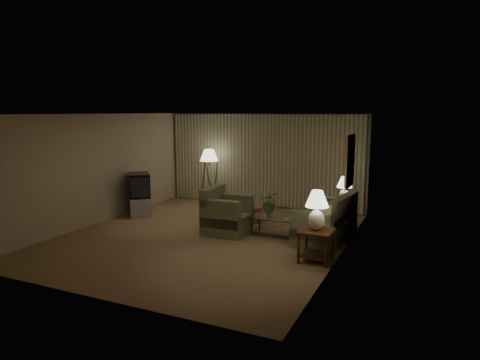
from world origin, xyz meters
name	(u,v)px	position (x,y,z in m)	size (l,w,h in m)	color
ground	(206,236)	(0.00, 0.00, 0.00)	(7.00, 7.00, 0.00)	tan
room_shell	(235,152)	(0.02, 1.51, 1.75)	(6.04, 7.02, 2.72)	beige
sofa	(325,223)	(2.50, 0.78, 0.39)	(1.98, 1.33, 0.78)	#787D57
armchair	(227,215)	(0.33, 0.44, 0.41)	(1.04, 1.00, 0.83)	#787D57
side_table_near	(316,239)	(2.65, -0.57, 0.42)	(0.61, 0.61, 0.60)	#35190E
side_table_far	(343,211)	(2.65, 2.03, 0.39)	(0.45, 0.38, 0.60)	#35190E
table_lamp_near	(317,207)	(2.65, -0.57, 1.04)	(0.43, 0.43, 0.74)	white
table_lamp_far	(344,187)	(2.65, 2.03, 0.97)	(0.36, 0.36, 0.63)	white
coffee_table	(276,224)	(1.42, 0.68, 0.28)	(1.12, 0.61, 0.41)	silver
tv_cabinet	(140,206)	(-2.55, 0.99, 0.25)	(0.95, 0.99, 0.50)	#B5B6B8
crt_tv	(139,185)	(-2.55, 0.99, 0.82)	(0.88, 0.90, 0.63)	black
floor_lamp	(209,176)	(-1.45, 2.86, 0.87)	(0.54, 0.54, 1.66)	#35190E
ottoman	(251,214)	(0.43, 1.60, 0.20)	(0.59, 0.59, 0.39)	#AD553A
vase	(270,214)	(1.27, 0.68, 0.49)	(0.14, 0.14, 0.15)	silver
flowers	(270,200)	(1.27, 0.68, 0.80)	(0.43, 0.37, 0.48)	#547C37
book	(285,219)	(1.67, 0.58, 0.42)	(0.16, 0.22, 0.02)	olive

